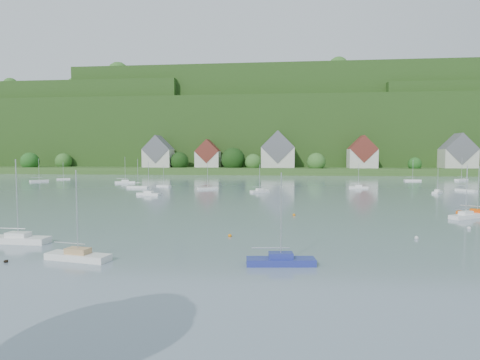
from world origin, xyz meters
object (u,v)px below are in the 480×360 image
Objects in this scene: near_sailboat_1 at (281,260)px; near_sailboat_2 at (78,255)px; near_sailboat_5 at (477,213)px; near_sailboat_0 at (18,239)px; near_sailboat_3 at (466,215)px.

near_sailboat_1 is 0.98× the size of near_sailboat_2.
near_sailboat_1 reaches higher than near_sailboat_5.
near_sailboat_0 is 28.85m from near_sailboat_1.
near_sailboat_5 is (2.88, 2.68, -0.00)m from near_sailboat_3.
near_sailboat_3 is 3.93m from near_sailboat_5.
near_sailboat_2 is 57.91m from near_sailboat_5.
near_sailboat_1 is 43.51m from near_sailboat_5.
near_sailboat_3 is at bearing 23.84° from near_sailboat_0.
near_sailboat_2 is 1.06× the size of near_sailboat_5.
near_sailboat_5 is at bearing 9.44° from near_sailboat_3.
near_sailboat_0 is 1.13× the size of near_sailboat_1.
near_sailboat_0 reaches higher than near_sailboat_3.
near_sailboat_5 is at bearing 43.82° from near_sailboat_2.
near_sailboat_2 is (-18.27, -0.32, 0.00)m from near_sailboat_1.
near_sailboat_3 is (45.70, 28.85, -0.01)m from near_sailboat_2.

